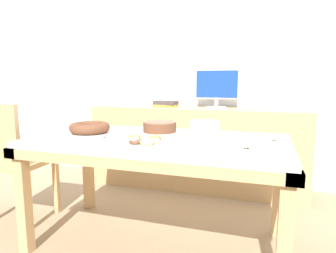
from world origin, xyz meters
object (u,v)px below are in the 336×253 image
at_px(cake_chocolate_round, 160,128).
at_px(tealight_near_cakes, 246,149).
at_px(cake_golden_bundt, 90,129).
at_px(tealight_centre, 104,139).
at_px(tealight_right_edge, 114,126).
at_px(pastry_platter, 143,141).
at_px(computer_monitor, 217,89).
at_px(plate_stack, 205,128).
at_px(tealight_left_edge, 273,141).
at_px(chair, 10,158).
at_px(book_stack, 166,104).

distance_m(cake_chocolate_round, tealight_near_cakes, 0.72).
height_order(cake_golden_bundt, tealight_centre, cake_golden_bundt).
bearing_deg(tealight_right_edge, pastry_platter, -47.71).
relative_size(computer_monitor, tealight_centre, 10.60).
xyz_separation_m(cake_golden_bundt, tealight_near_cakes, (1.06, -0.19, -0.03)).
bearing_deg(computer_monitor, cake_golden_bundt, -120.97).
distance_m(cake_golden_bundt, plate_stack, 0.80).
xyz_separation_m(plate_stack, tealight_left_edge, (0.45, -0.17, -0.03)).
distance_m(plate_stack, tealight_near_cakes, 0.54).
bearing_deg(chair, tealight_right_edge, 28.62).
bearing_deg(tealight_near_cakes, tealight_right_edge, 154.46).
xyz_separation_m(cake_chocolate_round, tealight_left_edge, (0.75, -0.10, -0.03)).
height_order(chair, book_stack, chair).
xyz_separation_m(cake_chocolate_round, tealight_near_cakes, (0.61, -0.37, -0.03)).
bearing_deg(cake_chocolate_round, tealight_near_cakes, -31.28).
bearing_deg(tealight_left_edge, tealight_near_cakes, -116.91).
bearing_deg(tealight_centre, cake_golden_bundt, 141.65).
relative_size(cake_chocolate_round, cake_golden_bundt, 0.89).
bearing_deg(book_stack, pastry_platter, -77.20).
bearing_deg(tealight_right_edge, cake_chocolate_round, -16.19).
xyz_separation_m(computer_monitor, tealight_left_edge, (0.51, -1.07, -0.28)).
distance_m(book_stack, tealight_near_cakes, 1.62).
bearing_deg(computer_monitor, tealight_near_cakes, -74.62).
height_order(tealight_near_cakes, tealight_left_edge, same).
relative_size(pastry_platter, plate_stack, 1.46).
bearing_deg(tealight_centre, book_stack, 91.41).
xyz_separation_m(tealight_centre, tealight_left_edge, (1.00, 0.25, 0.00)).
bearing_deg(pastry_platter, cake_golden_bundt, 158.31).
height_order(computer_monitor, cake_chocolate_round, computer_monitor).
distance_m(computer_monitor, cake_chocolate_round, 1.03).
relative_size(cake_golden_bundt, tealight_centre, 7.70).
distance_m(tealight_centre, tealight_right_edge, 0.50).
bearing_deg(cake_chocolate_round, computer_monitor, 75.85).
relative_size(cake_chocolate_round, tealight_left_edge, 6.86).
bearing_deg(chair, book_stack, 55.85).
bearing_deg(tealight_centre, tealight_near_cakes, -1.94).
bearing_deg(cake_golden_bundt, cake_chocolate_round, 22.35).
distance_m(tealight_centre, tealight_near_cakes, 0.86).
xyz_separation_m(book_stack, pastry_platter, (0.31, -1.35, -0.11)).
height_order(computer_monitor, tealight_near_cakes, computer_monitor).
bearing_deg(book_stack, cake_chocolate_round, -73.99).
distance_m(chair, cake_golden_bundt, 0.71).
relative_size(chair, tealight_left_edge, 23.50).
xyz_separation_m(tealight_centre, tealight_right_edge, (-0.18, 0.47, 0.00)).
bearing_deg(tealight_left_edge, tealight_right_edge, 169.32).
height_order(computer_monitor, plate_stack, computer_monitor).
xyz_separation_m(chair, tealight_right_edge, (0.68, 0.37, 0.22)).
xyz_separation_m(tealight_centre, tealight_near_cakes, (0.86, -0.03, 0.00)).
bearing_deg(computer_monitor, tealight_centre, -110.49).
bearing_deg(tealight_centre, tealight_right_edge, 110.92).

